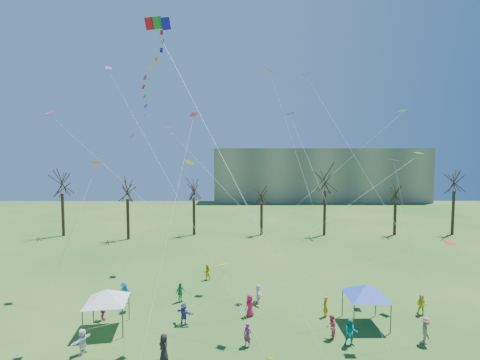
{
  "coord_description": "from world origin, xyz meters",
  "views": [
    {
      "loc": [
        -1.36,
        -15.44,
        12.35
      ],
      "look_at": [
        -1.28,
        5.0,
        11.0
      ],
      "focal_mm": 25.0,
      "sensor_mm": 36.0,
      "label": 1
    }
  ],
  "objects_px": {
    "distant_building": "(318,175)",
    "canopy_tent_blue": "(366,291)",
    "big_box_kite": "(153,85)",
    "canopy_tent_white": "(107,295)"
  },
  "relations": [
    {
      "from": "canopy_tent_white",
      "to": "canopy_tent_blue",
      "type": "height_order",
      "value": "canopy_tent_blue"
    },
    {
      "from": "big_box_kite",
      "to": "canopy_tent_white",
      "type": "bearing_deg",
      "value": 161.53
    },
    {
      "from": "distant_building",
      "to": "canopy_tent_blue",
      "type": "height_order",
      "value": "distant_building"
    },
    {
      "from": "distant_building",
      "to": "big_box_kite",
      "type": "distance_m",
      "value": 81.34
    },
    {
      "from": "distant_building",
      "to": "big_box_kite",
      "type": "relative_size",
      "value": 2.51
    },
    {
      "from": "big_box_kite",
      "to": "canopy_tent_blue",
      "type": "relative_size",
      "value": 5.97
    },
    {
      "from": "canopy_tent_blue",
      "to": "canopy_tent_white",
      "type": "bearing_deg",
      "value": -177.74
    },
    {
      "from": "canopy_tent_white",
      "to": "canopy_tent_blue",
      "type": "relative_size",
      "value": 0.98
    },
    {
      "from": "distant_building",
      "to": "canopy_tent_blue",
      "type": "distance_m",
      "value": 74.85
    },
    {
      "from": "canopy_tent_white",
      "to": "big_box_kite",
      "type": "bearing_deg",
      "value": -18.47
    }
  ]
}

